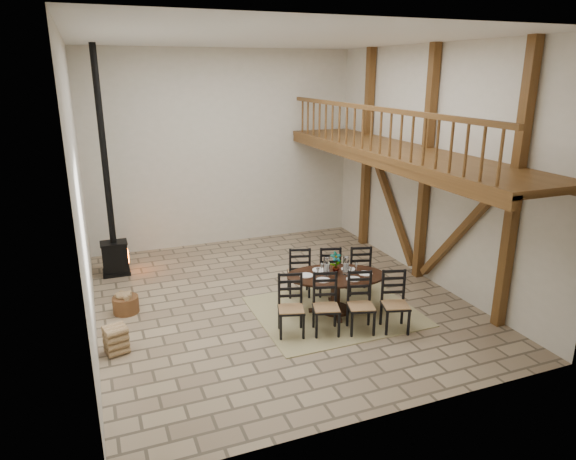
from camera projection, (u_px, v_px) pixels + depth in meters
name	position (u px, v px, depth m)	size (l,w,h in m)	color
ground	(278.00, 299.00, 10.48)	(8.00, 8.00, 0.00)	tan
room_shell	(334.00, 148.00, 9.99)	(7.02, 8.02, 5.01)	silver
rug	(335.00, 311.00, 9.91)	(3.00, 2.50, 0.02)	tan
dining_table	(336.00, 295.00, 9.71)	(2.51, 2.56, 1.21)	black
wood_stove	(112.00, 226.00, 11.40)	(0.60, 0.46, 5.00)	black
log_basket	(126.00, 304.00, 9.84)	(0.49, 0.49, 0.40)	brown
log_stack	(116.00, 340.00, 8.41)	(0.42, 0.43, 0.48)	tan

